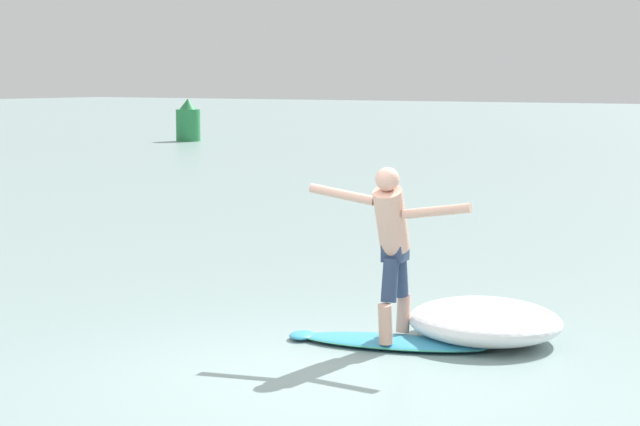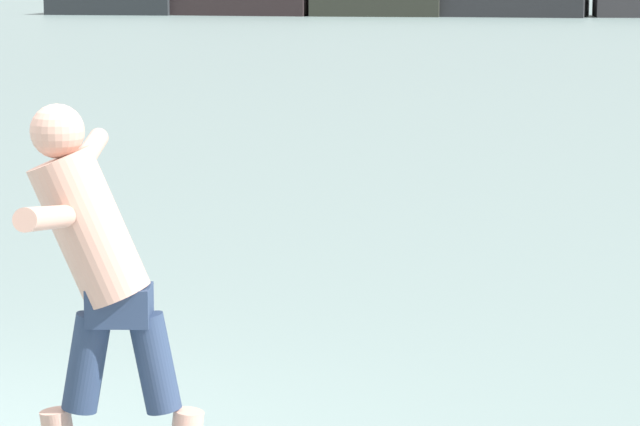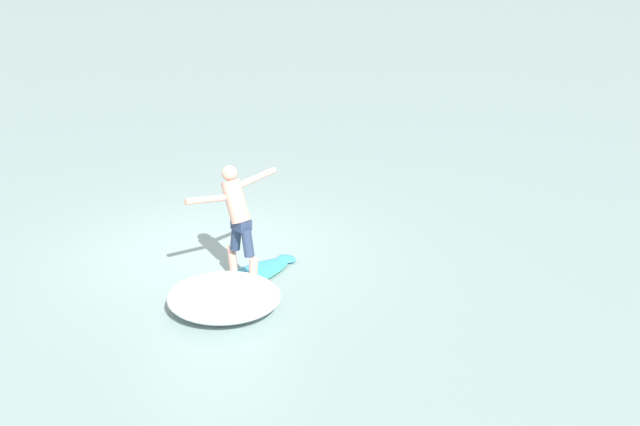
# 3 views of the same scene
# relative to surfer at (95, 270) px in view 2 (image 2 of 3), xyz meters

# --- Properties ---
(surfer) EXTENTS (0.73, 1.58, 1.67)m
(surfer) POSITION_rel_surfer_xyz_m (0.00, 0.00, 0.00)
(surfer) COLOR #D9A28D
(surfer) RESTS_ON surfboard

